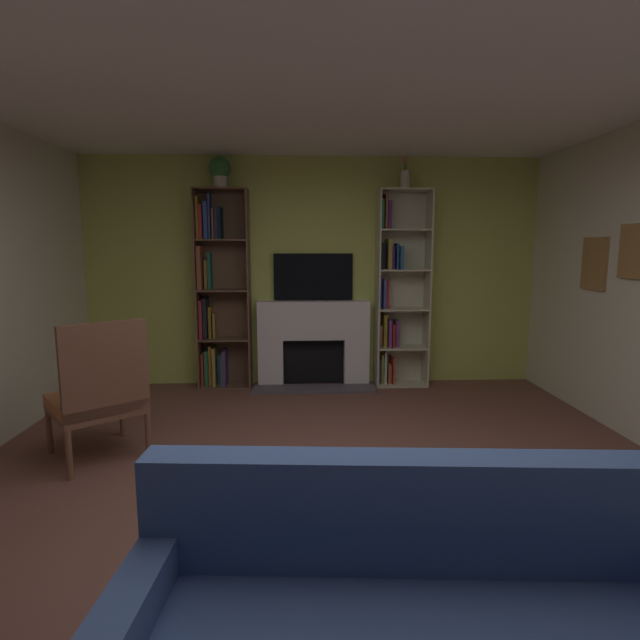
# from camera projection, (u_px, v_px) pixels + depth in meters

# --- Properties ---
(ground_plane) EXTENTS (7.35, 7.35, 0.00)m
(ground_plane) POSITION_uv_depth(u_px,v_px,m) (329.00, 518.00, 3.02)
(ground_plane) COLOR brown
(wall_back_accent) EXTENTS (5.41, 0.06, 2.66)m
(wall_back_accent) POSITION_uv_depth(u_px,v_px,m) (313.00, 272.00, 5.88)
(wall_back_accent) COLOR #BFCA5E
(wall_back_accent) RESTS_ON ground_plane
(ceiling) EXTENTS (5.41, 6.24, 0.06)m
(ceiling) POSITION_uv_depth(u_px,v_px,m) (330.00, 46.00, 2.62)
(ceiling) COLOR white
(ceiling) RESTS_ON wall_back_accent
(fireplace) EXTENTS (1.41, 0.51, 1.00)m
(fireplace) POSITION_uv_depth(u_px,v_px,m) (314.00, 341.00, 5.85)
(fireplace) COLOR white
(fireplace) RESTS_ON ground_plane
(tv) EXTENTS (0.92, 0.06, 0.54)m
(tv) POSITION_uv_depth(u_px,v_px,m) (313.00, 277.00, 5.82)
(tv) COLOR black
(tv) RESTS_ON fireplace
(bookshelf_left) EXTENTS (0.60, 0.30, 2.28)m
(bookshelf_left) POSITION_uv_depth(u_px,v_px,m) (217.00, 294.00, 5.73)
(bookshelf_left) COLOR brown
(bookshelf_left) RESTS_ON ground_plane
(bookshelf_right) EXTENTS (0.60, 0.32, 2.28)m
(bookshelf_right) POSITION_uv_depth(u_px,v_px,m) (396.00, 292.00, 5.81)
(bookshelf_right) COLOR beige
(bookshelf_right) RESTS_ON ground_plane
(potted_plant) EXTENTS (0.24, 0.24, 0.34)m
(potted_plant) POSITION_uv_depth(u_px,v_px,m) (220.00, 170.00, 5.48)
(potted_plant) COLOR beige
(potted_plant) RESTS_ON bookshelf_left
(vase_with_flowers) EXTENTS (0.11, 0.11, 0.36)m
(vase_with_flowers) POSITION_uv_depth(u_px,v_px,m) (405.00, 177.00, 5.58)
(vase_with_flowers) COLOR beige
(vase_with_flowers) RESTS_ON bookshelf_right
(armchair) EXTENTS (0.88, 0.88, 1.10)m
(armchair) POSITION_uv_depth(u_px,v_px,m) (99.00, 394.00, 3.77)
(armchair) COLOR brown
(armchair) RESTS_ON ground_plane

